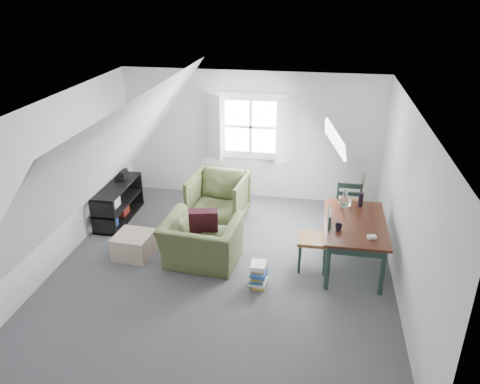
% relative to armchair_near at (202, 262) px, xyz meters
% --- Properties ---
extents(floor, '(5.50, 5.50, 0.00)m').
position_rel_armchair_near_xyz_m(floor, '(0.35, -0.16, 0.00)').
color(floor, '#46474B').
rests_on(floor, ground).
extents(ceiling, '(5.50, 5.50, 0.00)m').
position_rel_armchair_near_xyz_m(ceiling, '(0.35, -0.16, 2.50)').
color(ceiling, white).
rests_on(ceiling, wall_back).
extents(wall_back, '(5.00, 0.00, 5.00)m').
position_rel_armchair_near_xyz_m(wall_back, '(0.35, 2.59, 1.25)').
color(wall_back, silver).
rests_on(wall_back, ground).
extents(wall_front, '(5.00, 0.00, 5.00)m').
position_rel_armchair_near_xyz_m(wall_front, '(0.35, -2.91, 1.25)').
color(wall_front, silver).
rests_on(wall_front, ground).
extents(wall_left, '(0.00, 5.50, 5.50)m').
position_rel_armchair_near_xyz_m(wall_left, '(-2.15, -0.16, 1.25)').
color(wall_left, silver).
rests_on(wall_left, ground).
extents(wall_right, '(0.00, 5.50, 5.50)m').
position_rel_armchair_near_xyz_m(wall_right, '(2.85, -0.16, 1.25)').
color(wall_right, silver).
rests_on(wall_right, ground).
extents(slope_left, '(3.19, 5.50, 4.48)m').
position_rel_armchair_near_xyz_m(slope_left, '(-1.20, -0.16, 1.78)').
color(slope_left, white).
rests_on(slope_left, wall_left).
extents(slope_right, '(3.19, 5.50, 4.48)m').
position_rel_armchair_near_xyz_m(slope_right, '(1.90, -0.16, 1.78)').
color(slope_right, white).
rests_on(slope_right, wall_right).
extents(dormer_window, '(1.71, 0.35, 1.30)m').
position_rel_armchair_near_xyz_m(dormer_window, '(0.35, 2.52, 1.45)').
color(dormer_window, white).
rests_on(dormer_window, wall_back).
extents(skylight, '(0.35, 0.75, 0.47)m').
position_rel_armchair_near_xyz_m(skylight, '(1.90, 1.14, 1.75)').
color(skylight, white).
rests_on(skylight, slope_right).
extents(armchair_near, '(1.20, 1.07, 0.73)m').
position_rel_armchair_near_xyz_m(armchair_near, '(0.00, 0.00, 0.00)').
color(armchair_near, '#444C2A').
rests_on(armchair_near, floor).
extents(armchair_far, '(1.05, 1.07, 0.89)m').
position_rel_armchair_near_xyz_m(armchair_far, '(-0.04, 1.39, 0.00)').
color(armchair_far, '#444C2A').
rests_on(armchair_far, floor).
extents(throw_pillow, '(0.48, 0.35, 0.46)m').
position_rel_armchair_near_xyz_m(throw_pillow, '(0.00, 0.15, 0.65)').
color(throw_pillow, '#320D18').
rests_on(throw_pillow, armchair_near).
extents(ottoman, '(0.59, 0.59, 0.37)m').
position_rel_armchair_near_xyz_m(ottoman, '(-1.11, 0.02, 0.19)').
color(ottoman, tan).
rests_on(ottoman, floor).
extents(dining_table, '(0.90, 1.50, 0.75)m').
position_rel_armchair_near_xyz_m(dining_table, '(2.26, 0.31, 0.65)').
color(dining_table, '#35160D').
rests_on(dining_table, floor).
extents(demijohn, '(0.21, 0.21, 0.30)m').
position_rel_armchair_near_xyz_m(demijohn, '(2.11, 0.76, 0.87)').
color(demijohn, silver).
rests_on(demijohn, dining_table).
extents(vase_twigs, '(0.07, 0.08, 0.57)m').
position_rel_armchair_near_xyz_m(vase_twigs, '(2.36, 0.86, 0.88)').
color(vase_twigs, black).
rests_on(vase_twigs, dining_table).
extents(cup, '(0.10, 0.10, 0.10)m').
position_rel_armchair_near_xyz_m(cup, '(2.01, 0.01, 0.75)').
color(cup, black).
rests_on(cup, dining_table).
extents(paper_box, '(0.14, 0.11, 0.04)m').
position_rel_armchair_near_xyz_m(paper_box, '(2.46, -0.14, 0.77)').
color(paper_box, white).
rests_on(paper_box, dining_table).
extents(dining_chair_far, '(0.46, 0.46, 0.98)m').
position_rel_armchair_near_xyz_m(dining_chair_far, '(2.21, 1.40, 0.51)').
color(dining_chair_far, brown).
rests_on(dining_chair_far, floor).
extents(dining_chair_near, '(0.45, 0.45, 0.97)m').
position_rel_armchair_near_xyz_m(dining_chair_near, '(1.71, 0.16, 0.51)').
color(dining_chair_near, brown).
rests_on(dining_chair_near, floor).
extents(media_shelf, '(0.44, 1.31, 0.67)m').
position_rel_armchair_near_xyz_m(media_shelf, '(-1.86, 1.12, 0.30)').
color(media_shelf, black).
rests_on(media_shelf, floor).
extents(electronics_box, '(0.19, 0.25, 0.19)m').
position_rel_armchair_near_xyz_m(electronics_box, '(-1.86, 1.42, 0.75)').
color(electronics_box, black).
rests_on(electronics_box, media_shelf).
extents(magazine_stack, '(0.27, 0.32, 0.36)m').
position_rel_armchair_near_xyz_m(magazine_stack, '(0.94, -0.45, 0.18)').
color(magazine_stack, '#B29933').
rests_on(magazine_stack, floor).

